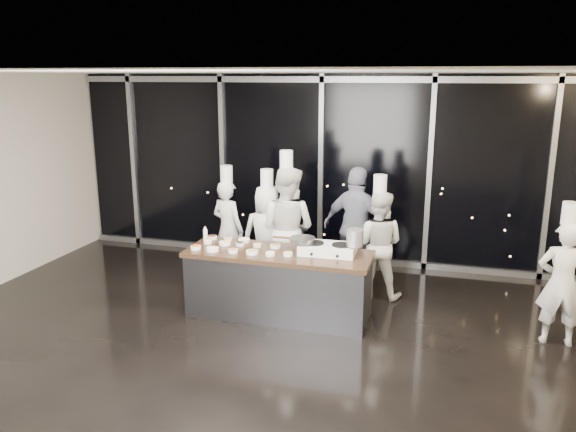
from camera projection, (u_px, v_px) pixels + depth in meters
name	position (u px, v px, depth m)	size (l,w,h in m)	color
ground	(257.00, 344.00, 6.79)	(9.00, 9.00, 0.00)	black
room_shell	(269.00, 161.00, 6.20)	(9.02, 7.02, 3.21)	beige
window_wall	(321.00, 170.00, 9.60)	(8.90, 0.11, 3.20)	black
demo_counter	(279.00, 284.00, 7.52)	(2.46, 0.86, 0.90)	#39393E
stove	(328.00, 249.00, 7.33)	(0.73, 0.48, 0.14)	white
frying_pan	(302.00, 239.00, 7.38)	(0.58, 0.34, 0.06)	slate
stock_pot	(355.00, 238.00, 7.18)	(0.21, 0.21, 0.21)	#ACACAE
prep_bowls	(237.00, 246.00, 7.59)	(1.40, 0.68, 0.05)	white
squeeze_bottle	(205.00, 234.00, 7.89)	(0.06, 0.06, 0.22)	white
chef_far_left	(228.00, 228.00, 8.89)	(0.67, 0.55, 1.81)	silver
chef_left	(267.00, 235.00, 8.48)	(0.84, 0.61, 1.83)	silver
chef_center	(286.00, 228.00, 8.34)	(1.03, 0.87, 2.12)	silver
guest	(357.00, 228.00, 8.43)	(1.17, 0.72, 1.86)	#141938
chef_right	(378.00, 243.00, 8.13)	(0.81, 0.66, 1.81)	silver
chef_side	(562.00, 282.00, 6.65)	(0.56, 0.37, 1.75)	silver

